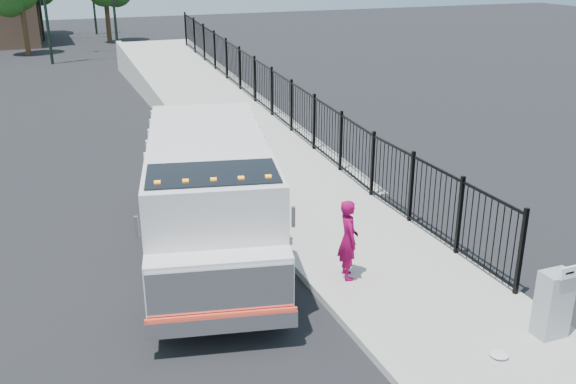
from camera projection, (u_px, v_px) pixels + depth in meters
name	position (u px, v px, depth m)	size (l,w,h in m)	color
ground	(314.00, 286.00, 13.45)	(120.00, 120.00, 0.00)	black
sidewalk	(447.00, 312.00, 12.36)	(3.55, 12.00, 0.12)	#9E998E
curb	(358.00, 332.00, 11.68)	(0.30, 12.00, 0.16)	#ADAAA3
ramp	(210.00, 111.00, 28.08)	(3.95, 24.00, 1.70)	#9E998E
iron_fence	(272.00, 107.00, 24.79)	(0.10, 28.00, 1.80)	black
truck	(209.00, 190.00, 14.27)	(4.36, 8.62, 2.82)	black
worker	(348.00, 239.00, 13.27)	(0.63, 0.41, 1.73)	maroon
utility_cabinet	(553.00, 304.00, 11.30)	(0.55, 0.40, 1.25)	gray
arrow_sign	(569.00, 272.00, 10.85)	(0.35, 0.04, 0.22)	white
debris	(499.00, 354.00, 10.89)	(0.33, 0.33, 0.08)	silver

